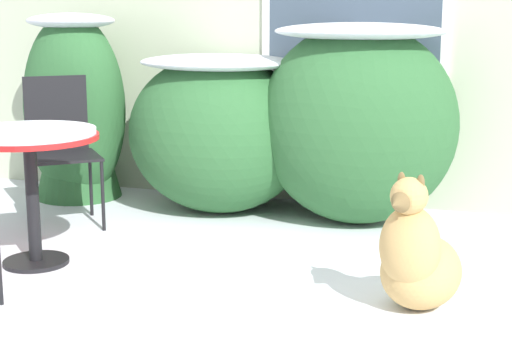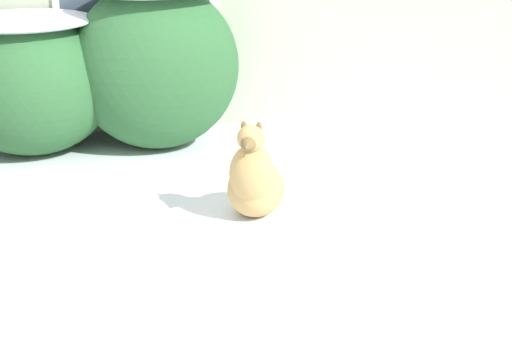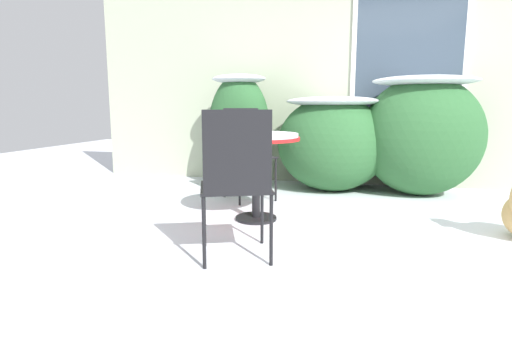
{
  "view_description": "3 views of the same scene",
  "coord_description": "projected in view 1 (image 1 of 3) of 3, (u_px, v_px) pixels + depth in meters",
  "views": [
    {
      "loc": [
        1.31,
        -3.67,
        1.46
      ],
      "look_at": [
        0.0,
        0.6,
        0.55
      ],
      "focal_mm": 55.0,
      "sensor_mm": 36.0,
      "label": 1
    },
    {
      "loc": [
        0.23,
        -4.72,
        2.23
      ],
      "look_at": [
        1.0,
        0.13,
        0.32
      ],
      "focal_mm": 55.0,
      "sensor_mm": 36.0,
      "label": 2
    },
    {
      "loc": [
        -0.4,
        -3.32,
        1.04
      ],
      "look_at": [
        -1.22,
        0.17,
        0.46
      ],
      "focal_mm": 28.0,
      "sensor_mm": 36.0,
      "label": 3
    }
  ],
  "objects": [
    {
      "name": "evergreen_bush",
      "position": [
        76.0,
        111.0,
        6.16
      ],
      "size": [
        0.67,
        0.67,
        1.38
      ],
      "color": "#2D6033",
      "rests_on": "ground_plane"
    },
    {
      "name": "shrub_middle",
      "position": [
        218.0,
        129.0,
        5.71
      ],
      "size": [
        1.34,
        1.06,
        1.16
      ],
      "color": "#2D6033",
      "rests_on": "ground_plane"
    },
    {
      "name": "ground_plane",
      "position": [
        223.0,
        295.0,
        4.1
      ],
      "size": [
        16.0,
        16.0,
        0.0
      ],
      "primitive_type": "plane",
      "color": "white"
    },
    {
      "name": "dog",
      "position": [
        417.0,
        260.0,
        3.85
      ],
      "size": [
        0.52,
        0.64,
        0.71
      ],
      "rotation": [
        0.0,
        0.0,
        -0.35
      ],
      "color": "tan",
      "rests_on": "ground_plane"
    },
    {
      "name": "shrub_right",
      "position": [
        357.0,
        119.0,
        5.39
      ],
      "size": [
        1.37,
        1.09,
        1.39
      ],
      "color": "#2D6033",
      "rests_on": "ground_plane"
    },
    {
      "name": "patio_chair_near_table",
      "position": [
        60.0,
        144.0,
        5.4
      ],
      "size": [
        0.66,
        0.66,
        1.02
      ],
      "rotation": [
        0.0,
        0.0,
        0.69
      ],
      "color": "black",
      "rests_on": "ground_plane"
    },
    {
      "name": "patio_table",
      "position": [
        30.0,
        151.0,
        4.48
      ],
      "size": [
        0.79,
        0.79,
        0.8
      ],
      "color": "black",
      "rests_on": "ground_plane"
    },
    {
      "name": "shrub_left",
      "position": [
        74.0,
        103.0,
        6.07
      ],
      "size": [
        0.82,
        0.65,
        1.45
      ],
      "color": "#2D6033",
      "rests_on": "ground_plane"
    }
  ]
}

